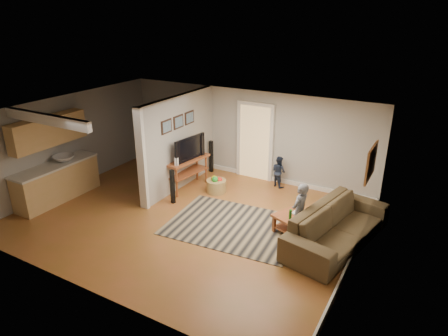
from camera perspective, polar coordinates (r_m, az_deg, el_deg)
The scene contains 11 objects.
ground at distance 9.44m, azimuth -5.15°, elevation -7.06°, with size 7.50×7.50×0.00m, color brown.
room_shell at distance 9.76m, azimuth -9.19°, elevation 3.09°, with size 7.54×6.02×2.52m.
area_rug at distance 9.07m, azimuth 1.47°, elevation -8.23°, with size 2.89×2.11×0.01m, color black.
sofa at distance 8.77m, azimuth 15.65°, elevation -10.32°, with size 2.78×1.09×0.81m, color #493C24.
coffee_table at distance 8.63m, azimuth 10.77°, elevation -7.83°, with size 1.25×1.00×0.64m.
tv_console at distance 10.62m, azimuth -5.29°, elevation 0.92°, with size 0.69×1.41×1.16m.
speaker_left at distance 9.97m, azimuth -7.37°, elevation -2.66°, with size 0.09×0.09×0.89m, color black.
speaker_right at distance 11.80m, azimuth -1.84°, elevation 1.66°, with size 0.10×0.10×0.96m, color black.
toy_basket at distance 10.57m, azimuth -1.11°, elevation -2.49°, with size 0.53×0.53×0.47m.
child at distance 8.75m, azimuth 10.44°, elevation -9.89°, with size 0.47×0.31×1.28m, color slate.
toddler at distance 11.10m, azimuth 7.71°, elevation -2.57°, with size 0.42×0.33×0.87m, color #1E2940.
Camera 1 is at (4.79, -6.75, 4.54)m, focal length 32.00 mm.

